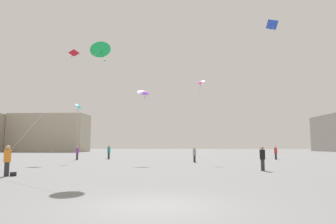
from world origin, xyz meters
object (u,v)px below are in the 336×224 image
object	(u,v)px
person_in_purple	(77,152)
person_in_red	(276,152)
building_centre_hall	(50,133)
handbag_beside_flyer	(13,174)
person_in_orange	(7,159)
person_in_grey	(194,154)
person_in_teal	(109,151)
kite_emerald_diamond	(100,49)
kite_violet_diamond	(144,92)
kite_crimson_delta	(74,56)
kite_magenta_diamond	(201,83)
kite_cyan_diamond	(79,107)
person_in_black	(262,157)
kite_cobalt_delta	(272,28)

from	to	relation	value
person_in_purple	person_in_red	bearing A→B (deg)	170.50
building_centre_hall	handbag_beside_flyer	world-z (taller)	building_centre_hall
person_in_orange	handbag_beside_flyer	xyz separation A→B (m)	(0.35, 0.10, -0.87)
person_in_red	building_centre_hall	bearing A→B (deg)	170.54
person_in_red	person_in_grey	xyz separation A→B (m)	(-10.83, -6.37, -0.06)
person_in_teal	building_centre_hall	world-z (taller)	building_centre_hall
handbag_beside_flyer	person_in_orange	bearing A→B (deg)	-164.05
person_in_red	kite_emerald_diamond	bearing A→B (deg)	-95.21
person_in_purple	kite_violet_diamond	bearing A→B (deg)	131.62
kite_crimson_delta	kite_magenta_diamond	distance (m)	16.61
kite_cyan_diamond	kite_crimson_delta	bearing A→B (deg)	117.92
kite_cyan_diamond	kite_emerald_diamond	size ratio (longest dim) A/B	0.87
person_in_grey	kite_cyan_diamond	world-z (taller)	kite_cyan_diamond
person_in_black	kite_emerald_diamond	xyz separation A→B (m)	(-10.84, -3.96, 6.71)
person_in_orange	person_in_red	size ratio (longest dim) A/B	1.05
kite_cobalt_delta	kite_violet_diamond	world-z (taller)	kite_cobalt_delta
kite_cobalt_delta	kite_emerald_diamond	size ratio (longest dim) A/B	2.08
person_in_purple	person_in_grey	xyz separation A→B (m)	(14.39, -4.81, -0.05)
kite_magenta_diamond	kite_cobalt_delta	bearing A→B (deg)	-5.30
person_in_orange	kite_cobalt_delta	distance (m)	28.72
kite_emerald_diamond	person_in_purple	bearing A→B (deg)	111.54
kite_emerald_diamond	handbag_beside_flyer	distance (m)	8.98
person_in_black	person_in_teal	bearing A→B (deg)	60.74
person_in_purple	person_in_black	xyz separation A→B (m)	(18.56, -15.60, 0.03)
person_in_red	kite_crimson_delta	xyz separation A→B (m)	(-25.69, -2.67, 12.05)
person_in_red	kite_cobalt_delta	xyz separation A→B (m)	(-2.10, -6.90, 13.85)
person_in_orange	kite_emerald_diamond	xyz separation A→B (m)	(5.20, 0.28, 6.68)
person_in_black	kite_crimson_delta	size ratio (longest dim) A/B	0.14
kite_crimson_delta	person_in_teal	bearing A→B (deg)	44.17
handbag_beside_flyer	person_in_grey	bearing A→B (deg)	52.33
kite_cobalt_delta	kite_emerald_diamond	distance (m)	22.13
person_in_purple	person_in_red	size ratio (longest dim) A/B	0.99
person_in_orange	kite_cyan_diamond	bearing A→B (deg)	-104.02
person_in_grey	building_centre_hall	distance (m)	67.92
person_in_orange	person_in_grey	size ratio (longest dim) A/B	1.13
person_in_grey	kite_violet_diamond	size ratio (longest dim) A/B	0.25
person_in_black	kite_violet_diamond	bearing A→B (deg)	67.03
person_in_orange	building_centre_hall	size ratio (longest dim) A/B	0.08
kite_violet_diamond	kite_magenta_diamond	xyz separation A→B (m)	(6.20, 1.77, 1.36)
kite_cobalt_delta	handbag_beside_flyer	size ratio (longest dim) A/B	44.30
person_in_teal	kite_magenta_diamond	bearing A→B (deg)	-124.10
person_in_teal	kite_crimson_delta	size ratio (longest dim) A/B	0.15
person_in_grey	person_in_black	bearing A→B (deg)	-111.00
person_in_grey	building_centre_hall	bearing A→B (deg)	83.66
kite_cobalt_delta	kite_violet_diamond	size ratio (longest dim) A/B	2.18
kite_magenta_diamond	person_in_orange	bearing A→B (deg)	-129.79
kite_magenta_diamond	handbag_beside_flyer	distance (m)	21.34
person_in_teal	kite_cyan_diamond	distance (m)	9.56
kite_crimson_delta	kite_emerald_diamond	xyz separation A→B (m)	(8.19, -18.45, -5.32)
person_in_teal	kite_emerald_diamond	world-z (taller)	kite_emerald_diamond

